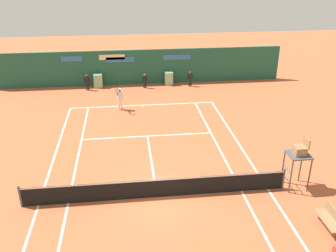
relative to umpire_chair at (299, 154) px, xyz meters
name	(u,v)px	position (x,y,z in m)	size (l,w,h in m)	color
ground_plane	(156,190)	(-6.62, 0.50, -1.75)	(80.00, 80.00, 0.01)	#B25633
tennis_net	(157,188)	(-6.62, -0.07, -1.24)	(12.10, 0.10, 1.07)	#4C4C51
sponsor_back_wall	(138,68)	(-6.65, 16.90, -0.31)	(25.00, 1.02, 2.98)	#1E5642
umpire_chair	(299,154)	(0.00, 0.00, 0.00)	(1.00, 1.00, 2.57)	#47474C
player_bench	(331,219)	(0.12, -3.08, -1.25)	(0.54, 1.49, 0.88)	#38383D
player_on_baseline	(120,97)	(-8.27, 10.93, -0.78)	(0.54, 0.75, 1.84)	white
ball_kid_right_post	(87,81)	(-10.95, 15.65, -0.97)	(0.45, 0.19, 1.36)	black
ball_kid_left_post	(190,78)	(-2.31, 15.65, -1.00)	(0.44, 0.18, 1.31)	black
ball_kid_centre_post	(145,80)	(-6.19, 15.65, -1.04)	(0.41, 0.18, 1.23)	black
tennis_ball_by_sideline	(150,139)	(-6.51, 5.85, -1.72)	(0.07, 0.07, 0.07)	#CCE033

